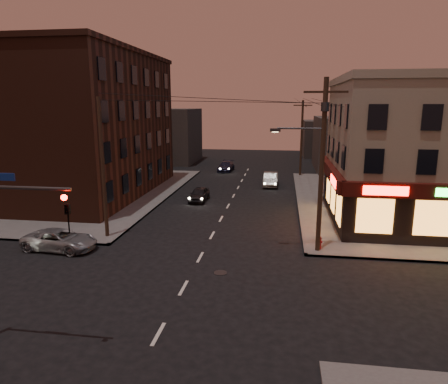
% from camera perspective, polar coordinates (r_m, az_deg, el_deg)
% --- Properties ---
extents(ground, '(120.00, 120.00, 0.00)m').
position_cam_1_polar(ground, '(19.93, -5.82, -13.48)').
color(ground, black).
rests_on(ground, ground).
extents(sidewalk_ne, '(24.00, 28.00, 0.15)m').
position_cam_1_polar(sidewalk_ne, '(39.72, 27.92, -1.56)').
color(sidewalk_ne, '#514F4C').
rests_on(sidewalk_ne, ground).
extents(sidewalk_nw, '(24.00, 28.00, 0.15)m').
position_cam_1_polar(sidewalk_nw, '(43.63, -22.97, 0.06)').
color(sidewalk_nw, '#514F4C').
rests_on(sidewalk_nw, ground).
extents(pizza_building, '(15.85, 12.85, 10.50)m').
position_cam_1_polar(pizza_building, '(33.00, 28.61, 5.12)').
color(pizza_building, gray).
rests_on(pizza_building, sidewalk_ne).
extents(brick_apartment, '(12.00, 20.00, 13.00)m').
position_cam_1_polar(brick_apartment, '(41.08, -19.52, 8.90)').
color(brick_apartment, '#402014').
rests_on(brick_apartment, sidewalk_nw).
extents(bg_building_ne_a, '(10.00, 12.00, 7.00)m').
position_cam_1_polar(bg_building_ne_a, '(56.40, 18.07, 6.56)').
color(bg_building_ne_a, '#3F3D3A').
rests_on(bg_building_ne_a, ground).
extents(bg_building_nw, '(9.00, 10.00, 8.00)m').
position_cam_1_polar(bg_building_nw, '(62.07, -8.19, 7.99)').
color(bg_building_nw, '#3F3D3A').
rests_on(bg_building_nw, ground).
extents(bg_building_ne_b, '(8.00, 8.00, 6.00)m').
position_cam_1_polar(bg_building_ne_b, '(69.99, 14.54, 7.39)').
color(bg_building_ne_b, '#3F3D3A').
rests_on(bg_building_ne_b, ground).
extents(utility_pole_main, '(4.20, 0.44, 10.00)m').
position_cam_1_polar(utility_pole_main, '(23.44, 13.59, 4.91)').
color(utility_pole_main, '#382619').
rests_on(utility_pole_main, sidewalk_ne).
extents(utility_pole_far, '(0.26, 0.26, 9.00)m').
position_cam_1_polar(utility_pole_far, '(49.58, 11.01, 7.55)').
color(utility_pole_far, '#382619').
rests_on(utility_pole_far, sidewalk_ne).
extents(utility_pole_west, '(0.24, 0.24, 9.00)m').
position_cam_1_polar(utility_pole_west, '(26.72, -16.90, 3.20)').
color(utility_pole_west, '#382619').
rests_on(utility_pole_west, sidewalk_nw).
extents(suv_cross, '(4.63, 2.42, 1.25)m').
position_cam_1_polar(suv_cross, '(26.38, -22.38, -6.34)').
color(suv_cross, gray).
rests_on(suv_cross, ground).
extents(sedan_near, '(1.54, 3.68, 1.24)m').
position_cam_1_polar(sedan_near, '(36.54, -3.56, -0.34)').
color(sedan_near, black).
rests_on(sedan_near, ground).
extents(sedan_mid, '(1.53, 4.36, 1.44)m').
position_cam_1_polar(sedan_mid, '(43.56, 6.67, 1.82)').
color(sedan_mid, slate).
rests_on(sedan_mid, ground).
extents(sedan_far, '(1.99, 4.42, 1.26)m').
position_cam_1_polar(sedan_far, '(52.83, 0.28, 3.67)').
color(sedan_far, '#181B31').
rests_on(sedan_far, ground).
extents(fire_hydrant, '(0.36, 0.36, 0.79)m').
position_cam_1_polar(fire_hydrant, '(24.84, 13.47, -6.97)').
color(fire_hydrant, '#9D0E11').
rests_on(fire_hydrant, sidewalk_ne).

